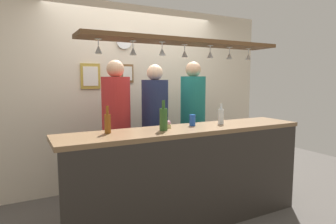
{
  "coord_description": "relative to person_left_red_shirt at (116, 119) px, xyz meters",
  "views": [
    {
      "loc": [
        -1.58,
        -2.88,
        1.54
      ],
      "look_at": [
        0.0,
        0.1,
        1.16
      ],
      "focal_mm": 30.81,
      "sensor_mm": 36.0,
      "label": 1
    }
  ],
  "objects": [
    {
      "name": "drink_can",
      "position": [
        0.64,
        -0.69,
        0.03
      ],
      "size": [
        0.07,
        0.07,
        0.12
      ],
      "primitive_type": "cylinder",
      "color": "#1E4CB2",
      "rests_on": "bar_counter"
    },
    {
      "name": "bottle_beer_amber_tall",
      "position": [
        -0.31,
        -0.7,
        0.07
      ],
      "size": [
        0.06,
        0.06,
        0.26
      ],
      "color": "brown",
      "rests_on": "bar_counter"
    },
    {
      "name": "person_right_teal_shirt",
      "position": [
        1.09,
        0.0,
        0.01
      ],
      "size": [
        0.34,
        0.34,
        1.78
      ],
      "color": "#2D334C",
      "rests_on": "ground_plane"
    },
    {
      "name": "back_wall",
      "position": [
        0.53,
        0.66,
        0.23
      ],
      "size": [
        4.4,
        0.06,
        2.6
      ],
      "primitive_type": "cube",
      "color": "beige",
      "rests_on": "ground_plane"
    },
    {
      "name": "bottle_champagne_green",
      "position": [
        0.23,
        -0.8,
        0.08
      ],
      "size": [
        0.08,
        0.08,
        0.3
      ],
      "color": "#2D5623",
      "rests_on": "bar_counter"
    },
    {
      "name": "hanging_wineglass_right",
      "position": [
        1.11,
        -0.72,
        0.74
      ],
      "size": [
        0.07,
        0.07,
        0.13
      ],
      "color": "silver",
      "rests_on": "overhead_glass_rack"
    },
    {
      "name": "bar_counter",
      "position": [
        0.53,
        -0.94,
        -0.37
      ],
      "size": [
        2.7,
        0.55,
        1.04
      ],
      "color": "brown",
      "rests_on": "ground_plane"
    },
    {
      "name": "cupcake",
      "position": [
        0.34,
        -0.7,
        0.0
      ],
      "size": [
        0.06,
        0.06,
        0.08
      ],
      "color": "beige",
      "rests_on": "bar_counter"
    },
    {
      "name": "hanging_wineglass_center_left",
      "position": [
        0.23,
        -0.78,
        0.74
      ],
      "size": [
        0.07,
        0.07,
        0.13
      ],
      "color": "silver",
      "rests_on": "overhead_glass_rack"
    },
    {
      "name": "hanging_wineglass_far_right",
      "position": [
        1.4,
        -0.71,
        0.74
      ],
      "size": [
        0.07,
        0.07,
        0.13
      ],
      "color": "silver",
      "rests_on": "overhead_glass_rack"
    },
    {
      "name": "ground_plane",
      "position": [
        0.53,
        -0.44,
        -1.07
      ],
      "size": [
        8.0,
        8.0,
        0.0
      ],
      "primitive_type": "plane",
      "color": "#4C4742"
    },
    {
      "name": "hanging_wineglass_far_left",
      "position": [
        -0.37,
        -0.7,
        0.74
      ],
      "size": [
        0.07,
        0.07,
        0.13
      ],
      "color": "silver",
      "rests_on": "overhead_glass_rack"
    },
    {
      "name": "wall_clock",
      "position": [
        0.33,
        0.61,
        1.0
      ],
      "size": [
        0.22,
        0.03,
        0.22
      ],
      "primitive_type": "cylinder",
      "rotation": [
        1.57,
        0.0,
        0.0
      ],
      "color": "white",
      "rests_on": "back_wall"
    },
    {
      "name": "bottle_soda_clear",
      "position": [
        0.99,
        -0.75,
        0.06
      ],
      "size": [
        0.06,
        0.06,
        0.23
      ],
      "color": "silver",
      "rests_on": "bar_counter"
    },
    {
      "name": "person_left_red_shirt",
      "position": [
        0.0,
        0.0,
        0.0
      ],
      "size": [
        0.34,
        0.34,
        1.77
      ],
      "color": "#2D334C",
      "rests_on": "ground_plane"
    },
    {
      "name": "picture_frame_caricature",
      "position": [
        -0.15,
        0.62,
        0.51
      ],
      "size": [
        0.26,
        0.02,
        0.34
      ],
      "color": "#B29338",
      "rests_on": "back_wall"
    },
    {
      "name": "person_middle_navy_shirt",
      "position": [
        0.51,
        0.0,
        -0.03
      ],
      "size": [
        0.34,
        0.34,
        1.73
      ],
      "color": "#2D334C",
      "rests_on": "ground_plane"
    },
    {
      "name": "hanging_wineglass_center_right",
      "position": [
        0.82,
        -0.75,
        0.74
      ],
      "size": [
        0.07,
        0.07,
        0.13
      ],
      "color": "silver",
      "rests_on": "overhead_glass_rack"
    },
    {
      "name": "overhead_glass_rack",
      "position": [
        0.53,
        -0.74,
        0.85
      ],
      "size": [
        2.2,
        0.36,
        0.04
      ],
      "primitive_type": "cube",
      "color": "brown"
    },
    {
      "name": "picture_frame_crest",
      "position": [
        0.37,
        0.62,
        0.55
      ],
      "size": [
        0.18,
        0.02,
        0.26
      ],
      "color": "brown",
      "rests_on": "back_wall"
    },
    {
      "name": "hanging_wineglass_center",
      "position": [
        0.53,
        -0.7,
        0.74
      ],
      "size": [
        0.07,
        0.07,
        0.13
      ],
      "color": "silver",
      "rests_on": "overhead_glass_rack"
    },
    {
      "name": "hanging_wineglass_left",
      "position": [
        -0.05,
        -0.72,
        0.74
      ],
      "size": [
        0.07,
        0.07,
        0.13
      ],
      "color": "silver",
      "rests_on": "overhead_glass_rack"
    }
  ]
}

